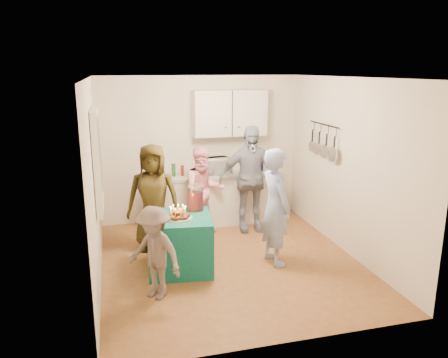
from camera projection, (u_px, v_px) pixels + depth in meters
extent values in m
plane|color=brown|center=(230.00, 262.00, 6.31)|extent=(4.00, 4.00, 0.00)
plane|color=white|center=(231.00, 78.00, 5.67)|extent=(4.00, 4.00, 0.00)
plane|color=silver|center=(201.00, 149.00, 7.87)|extent=(3.60, 3.60, 0.00)
plane|color=silver|center=(94.00, 183.00, 5.55)|extent=(4.00, 4.00, 0.00)
plane|color=silver|center=(348.00, 167.00, 6.43)|extent=(4.00, 4.00, 0.00)
cube|color=black|center=(96.00, 159.00, 5.78)|extent=(0.04, 1.00, 1.20)
cube|color=white|center=(216.00, 199.00, 7.85)|extent=(2.20, 0.58, 0.86)
cube|color=beige|center=(216.00, 175.00, 7.74)|extent=(2.24, 0.62, 0.05)
cube|color=white|center=(230.00, 113.00, 7.69)|extent=(1.30, 0.30, 0.80)
cube|color=black|center=(322.00, 140.00, 7.00)|extent=(0.12, 1.00, 0.60)
imported|color=white|center=(216.00, 166.00, 7.70)|extent=(0.55, 0.42, 0.28)
cube|color=#0E6153|center=(180.00, 243.00, 6.01)|extent=(0.95, 0.95, 0.76)
cylinder|color=#B30E27|center=(196.00, 198.00, 6.17)|extent=(0.22, 0.22, 0.34)
imported|color=#9BAEE2|center=(275.00, 207.00, 6.11)|extent=(0.50, 0.67, 1.67)
imported|color=brown|center=(153.00, 197.00, 6.61)|extent=(0.91, 0.70, 1.64)
imported|color=pink|center=(204.00, 191.00, 7.23)|extent=(0.78, 0.64, 1.48)
imported|color=#101A37|center=(250.00, 179.00, 7.37)|extent=(1.09, 0.51, 1.81)
imported|color=#5B4E49|center=(155.00, 253.00, 5.20)|extent=(0.83, 0.84, 1.16)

